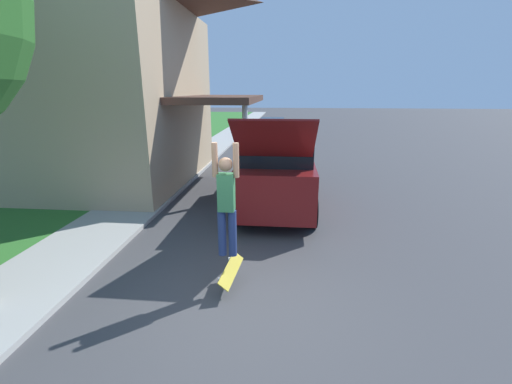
{
  "coord_description": "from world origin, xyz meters",
  "views": [
    {
      "loc": [
        0.69,
        -4.5,
        3.18
      ],
      "look_at": [
        0.06,
        2.03,
        1.21
      ],
      "focal_mm": 24.0,
      "sensor_mm": 36.0,
      "label": 1
    }
  ],
  "objects_px": {
    "skateboard": "(231,270)",
    "car_down_street": "(272,127)",
    "suv_parked": "(277,168)",
    "skateboarder": "(226,200)"
  },
  "relations": [
    {
      "from": "car_down_street",
      "to": "skateboard",
      "type": "relative_size",
      "value": 5.46
    },
    {
      "from": "car_down_street",
      "to": "skateboard",
      "type": "distance_m",
      "value": 19.55
    },
    {
      "from": "skateboarder",
      "to": "skateboard",
      "type": "relative_size",
      "value": 2.24
    },
    {
      "from": "suv_parked",
      "to": "skateboard",
      "type": "height_order",
      "value": "suv_parked"
    },
    {
      "from": "car_down_street",
      "to": "skateboarder",
      "type": "relative_size",
      "value": 2.43
    },
    {
      "from": "skateboarder",
      "to": "suv_parked",
      "type": "bearing_deg",
      "value": 81.54
    },
    {
      "from": "suv_parked",
      "to": "skateboarder",
      "type": "xyz_separation_m",
      "value": [
        -0.64,
        -4.31,
        0.44
      ]
    },
    {
      "from": "skateboard",
      "to": "car_down_street",
      "type": "bearing_deg",
      "value": 90.85
    },
    {
      "from": "car_down_street",
      "to": "suv_parked",
      "type": "bearing_deg",
      "value": -86.66
    },
    {
      "from": "skateboarder",
      "to": "skateboard",
      "type": "distance_m",
      "value": 1.22
    }
  ]
}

